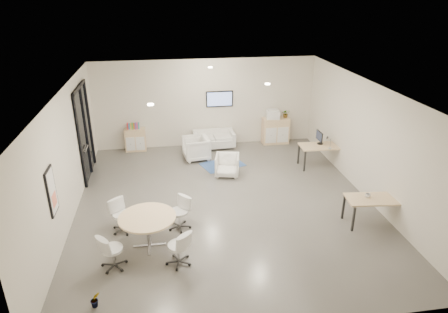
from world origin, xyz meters
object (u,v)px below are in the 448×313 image
at_px(desk_rear, 321,148).
at_px(round_table, 147,220).
at_px(armchair_left, 196,147).
at_px(armchair_right, 227,164).
at_px(desk_front, 373,201).
at_px(sideboard_left, 136,140).
at_px(loveseat, 214,140).
at_px(sideboard_right, 275,131).

distance_m(desk_rear, round_table, 6.63).
bearing_deg(armchair_left, round_table, -24.73).
height_order(armchair_right, desk_front, armchair_right).
height_order(sideboard_left, desk_rear, sideboard_left).
height_order(sideboard_left, loveseat, sideboard_left).
bearing_deg(round_table, sideboard_right, 51.89).
xyz_separation_m(desk_rear, desk_front, (-0.02, -3.48, -0.03)).
xyz_separation_m(sideboard_right, desk_front, (0.89, -5.77, 0.13)).
height_order(armchair_left, round_table, armchair_left).
height_order(desk_rear, desk_front, desk_rear).
height_order(desk_rear, round_table, round_table).
distance_m(loveseat, desk_rear, 3.95).
bearing_deg(sideboard_left, armchair_right, -40.72).
height_order(sideboard_left, sideboard_right, sideboard_right).
bearing_deg(sideboard_left, loveseat, -3.20).
bearing_deg(armchair_left, desk_rear, 65.68).
height_order(loveseat, armchair_right, armchair_right).
bearing_deg(desk_front, sideboard_left, 142.21).
height_order(armchair_right, desk_rear, armchair_right).
distance_m(sideboard_right, desk_rear, 2.47).
relative_size(armchair_right, round_table, 0.58).
xyz_separation_m(sideboard_right, desk_rear, (0.91, -2.29, 0.17)).
bearing_deg(armchair_right, desk_front, -33.16).
relative_size(loveseat, desk_front, 1.09).
bearing_deg(armchair_left, desk_front, 33.06).
bearing_deg(armchair_right, desk_rear, 16.63).
xyz_separation_m(loveseat, armchair_left, (-0.74, -0.94, 0.13)).
xyz_separation_m(sideboard_left, armchair_right, (2.95, -2.54, -0.04)).
xyz_separation_m(armchair_right, desk_rear, (3.17, 0.20, 0.29)).
xyz_separation_m(desk_front, round_table, (-5.53, -0.14, 0.08)).
distance_m(loveseat, armchair_right, 2.38).
bearing_deg(sideboard_right, desk_front, -81.22).
bearing_deg(desk_front, armchair_right, 139.68).
bearing_deg(loveseat, desk_front, -63.45).
relative_size(armchair_right, desk_rear, 0.52).
distance_m(sideboard_right, armchair_right, 3.36).
height_order(sideboard_left, desk_front, sideboard_left).
relative_size(sideboard_left, desk_rear, 0.57).
xyz_separation_m(sideboard_left, round_table, (0.56, -5.96, 0.29)).
relative_size(desk_rear, desk_front, 1.03).
xyz_separation_m(desk_rear, round_table, (-5.55, -3.62, 0.05)).
bearing_deg(armchair_left, loveseat, 134.81).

